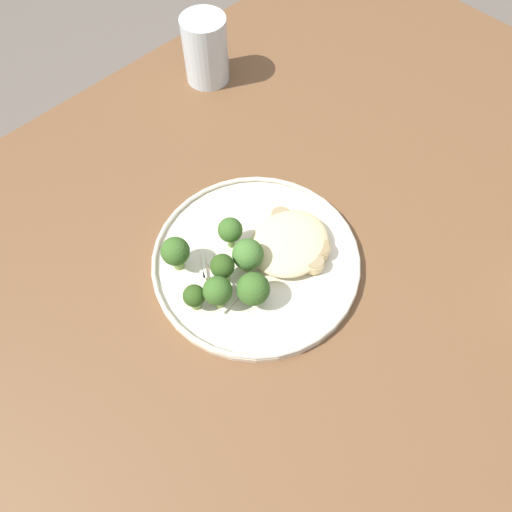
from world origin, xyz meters
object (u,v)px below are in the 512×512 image
Objects in this scene: broccoli_floret_front_edge at (218,291)px; seared_scallop_half_hidden at (314,263)px; broccoli_floret_small_sprig at (248,255)px; dinner_plate at (256,260)px; broccoli_floret_left_leaning at (222,268)px; broccoli_floret_right_tilted at (176,252)px; seared_scallop_tiny_bay at (286,244)px; seared_scallop_rear_pale at (318,250)px; broccoli_floret_beside_noodles at (230,231)px; broccoli_floret_center_pile at (194,297)px; broccoli_floret_near_rim at (253,289)px; seared_scallop_front_small at (281,217)px; seared_scallop_tilted_round at (304,237)px; water_glass at (206,53)px.

seared_scallop_half_hidden is at bearing 158.45° from broccoli_floret_front_edge.
broccoli_floret_small_sprig is (0.06, -0.06, 0.02)m from seared_scallop_half_hidden.
broccoli_floret_left_leaning reaches higher than dinner_plate.
seared_scallop_tiny_bay is at bearing 145.97° from broccoli_floret_right_tilted.
broccoli_floret_beside_noodles is at bearing -52.07° from seared_scallop_rear_pale.
broccoli_floret_center_pile is 0.08m from broccoli_floret_near_rim.
broccoli_floret_near_rim is 0.09m from broccoli_floret_beside_noodles.
seared_scallop_tiny_bay is 0.52× the size of broccoli_floret_near_rim.
seared_scallop_front_small is at bearing -105.52° from seared_scallop_half_hidden.
broccoli_floret_small_sprig reaches higher than seared_scallop_front_small.
broccoli_floret_right_tilted is at bearing -45.68° from seared_scallop_half_hidden.
broccoli_floret_left_leaning is 0.04m from broccoli_floret_small_sprig.
broccoli_floret_left_leaning is at bearing -7.81° from dinner_plate.
broccoli_floret_right_tilted is at bearing -34.03° from seared_scallop_tiny_bay.
broccoli_floret_near_rim reaches higher than dinner_plate.
broccoli_floret_left_leaning is at bearing -15.07° from seared_scallop_tilted_round.
broccoli_floret_near_rim is 0.97× the size of broccoli_floret_right_tilted.
water_glass reaches higher than broccoli_floret_left_leaning.
broccoli_floret_left_leaning is 0.07m from broccoli_floret_right_tilted.
water_glass reaches higher than seared_scallop_tiny_bay.
broccoli_floret_center_pile is at bearing 46.36° from water_glass.
water_glass reaches higher than seared_scallop_half_hidden.
broccoli_floret_near_rim is 0.49× the size of water_glass.
dinner_plate is 0.07m from broccoli_floret_left_leaning.
broccoli_floret_beside_noodles reaches higher than seared_scallop_rear_pale.
broccoli_floret_small_sprig is 0.97× the size of broccoli_floret_right_tilted.
dinner_plate is 5.06× the size of broccoli_floret_front_edge.
seared_scallop_half_hidden reaches higher than seared_scallop_tiny_bay.
dinner_plate is at bearing -21.22° from seared_scallop_tiny_bay.
broccoli_floret_beside_noodles is 0.48× the size of water_glass.
broccoli_floret_center_pile is at bearing 1.62° from broccoli_floret_left_leaning.
broccoli_floret_right_tilted reaches higher than broccoli_floret_near_rim.
broccoli_floret_front_edge reaches higher than seared_scallop_front_small.
seared_scallop_tiny_bay is 0.13m from broccoli_floret_front_edge.
broccoli_floret_right_tilted reaches higher than dinner_plate.
seared_scallop_front_small is at bearing 162.60° from broccoli_floret_right_tilted.
dinner_plate is 0.09m from broccoli_floret_front_edge.
dinner_plate is at bearing 100.40° from broccoli_floret_beside_noodles.
broccoli_floret_front_edge is 1.02× the size of broccoli_floret_near_rim.
broccoli_floret_left_leaning is at bearing 51.19° from water_glass.
broccoli_floret_left_leaning is at bearing -142.55° from broccoli_floret_front_edge.
water_glass is at bearing -111.46° from seared_scallop_tilted_round.
seared_scallop_tilted_round is 0.25× the size of water_glass.
seared_scallop_tiny_bay is 0.25× the size of water_glass.
broccoli_floret_front_edge reaches higher than seared_scallop_rear_pale.
seared_scallop_front_small is at bearing 164.26° from broccoli_floret_beside_noodles.
water_glass reaches higher than broccoli_floret_center_pile.
seared_scallop_tilted_round is 0.89× the size of seared_scallop_rear_pale.
broccoli_floret_left_leaning is 1.00× the size of broccoli_floret_small_sprig.
broccoli_floret_right_tilted is at bearing -64.73° from broccoli_floret_left_leaning.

